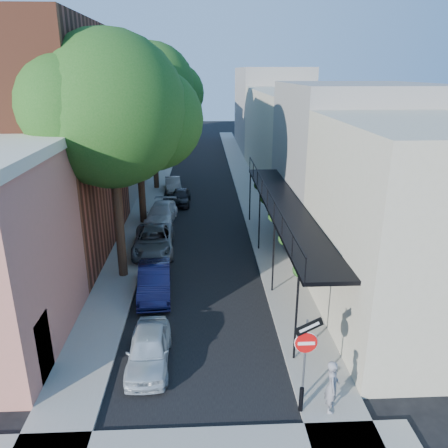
{
  "coord_description": "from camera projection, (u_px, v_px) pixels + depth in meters",
  "views": [
    {
      "loc": [
        0.22,
        -9.76,
        9.66
      ],
      "look_at": [
        1.17,
        9.66,
        2.8
      ],
      "focal_mm": 35.0,
      "sensor_mm": 36.0,
      "label": 1
    }
  ],
  "objects": [
    {
      "name": "oak_near",
      "position": [
        121.0,
        113.0,
        19.28
      ],
      "size": [
        7.48,
        6.8,
        11.42
      ],
      "color": "#352115",
      "rests_on": "ground"
    },
    {
      "name": "oak_far",
      "position": [
        157.0,
        89.0,
        35.17
      ],
      "size": [
        7.7,
        7.0,
        11.9
      ],
      "color": "#352115",
      "rests_on": "ground"
    },
    {
      "name": "buildings_left",
      "position": [
        91.0,
        129.0,
        37.42
      ],
      "size": [
        10.1,
        59.1,
        12.0
      ],
      "color": "#BF6F62",
      "rests_on": "ground"
    },
    {
      "name": "pedestrian",
      "position": [
        332.0,
        386.0,
        12.73
      ],
      "size": [
        0.55,
        0.7,
        1.67
      ],
      "primitive_type": "imported",
      "rotation": [
        0.0,
        0.0,
        1.3
      ],
      "color": "slate",
      "rests_on": "sidewalk_right"
    },
    {
      "name": "parked_car_c",
      "position": [
        154.0,
        241.0,
        24.37
      ],
      "size": [
        2.43,
        4.87,
        1.33
      ],
      "primitive_type": "imported",
      "rotation": [
        0.0,
        0.0,
        0.05
      ],
      "color": "slate",
      "rests_on": "ground"
    },
    {
      "name": "parked_car_a",
      "position": [
        149.0,
        349.0,
        15.0
      ],
      "size": [
        1.49,
        3.57,
        1.21
      ],
      "primitive_type": "imported",
      "rotation": [
        0.0,
        0.0,
        0.02
      ],
      "color": "#B1BDC5",
      "rests_on": "ground"
    },
    {
      "name": "sidewalk_left",
      "position": [
        158.0,
        180.0,
        40.45
      ],
      "size": [
        2.0,
        64.0,
        0.12
      ],
      "primitive_type": "cube",
      "color": "gray",
      "rests_on": "ground"
    },
    {
      "name": "oak_mid",
      "position": [
        144.0,
        115.0,
        27.06
      ],
      "size": [
        6.6,
        6.0,
        10.2
      ],
      "color": "#352115",
      "rests_on": "ground"
    },
    {
      "name": "buildings_right",
      "position": [
        300.0,
        132.0,
        39.11
      ],
      "size": [
        9.8,
        55.0,
        10.0
      ],
      "color": "#BBB39B",
      "rests_on": "ground"
    },
    {
      "name": "bollard",
      "position": [
        301.0,
        399.0,
        12.83
      ],
      "size": [
        0.14,
        0.14,
        0.8
      ],
      "primitive_type": "cylinder",
      "color": "black",
      "rests_on": "sidewalk_right"
    },
    {
      "name": "road_surface",
      "position": [
        201.0,
        180.0,
        40.65
      ],
      "size": [
        6.0,
        64.0,
        0.01
      ],
      "primitive_type": "cube",
      "color": "black",
      "rests_on": "ground"
    },
    {
      "name": "sidewalk_right",
      "position": [
        244.0,
        179.0,
        40.82
      ],
      "size": [
        2.0,
        64.0,
        0.12
      ],
      "primitive_type": "cube",
      "color": "gray",
      "rests_on": "ground"
    },
    {
      "name": "parked_car_f",
      "position": [
        173.0,
        184.0,
        36.75
      ],
      "size": [
        1.65,
        3.61,
        1.15
      ],
      "primitive_type": "imported",
      "rotation": [
        0.0,
        0.0,
        0.13
      ],
      "color": "slate",
      "rests_on": "ground"
    },
    {
      "name": "ground",
      "position": [
        199.0,
        430.0,
        12.4
      ],
      "size": [
        160.0,
        160.0,
        0.0
      ],
      "primitive_type": "plane",
      "color": "black",
      "rests_on": "ground"
    },
    {
      "name": "parked_car_e",
      "position": [
        181.0,
        197.0,
        33.13
      ],
      "size": [
        1.46,
        3.51,
        1.19
      ],
      "primitive_type": "imported",
      "rotation": [
        0.0,
        0.0,
        -0.02
      ],
      "color": "black",
      "rests_on": "ground"
    },
    {
      "name": "sign_post",
      "position": [
        306.0,
        346.0,
        12.78
      ],
      "size": [
        0.89,
        0.17,
        2.99
      ],
      "color": "#595B60",
      "rests_on": "ground"
    },
    {
      "name": "parked_car_b",
      "position": [
        155.0,
        281.0,
        19.71
      ],
      "size": [
        1.71,
        4.15,
        1.34
      ],
      "primitive_type": "imported",
      "rotation": [
        0.0,
        0.0,
        0.07
      ],
      "color": "#12143B",
      "rests_on": "ground"
    },
    {
      "name": "parked_car_d",
      "position": [
        161.0,
        214.0,
        29.07
      ],
      "size": [
        2.1,
        4.52,
        1.28
      ],
      "primitive_type": "imported",
      "rotation": [
        0.0,
        0.0,
        -0.07
      ],
      "color": "silver",
      "rests_on": "ground"
    }
  ]
}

